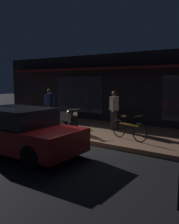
{
  "coord_description": "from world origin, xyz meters",
  "views": [
    {
      "loc": [
        5.68,
        -5.99,
        2.28
      ],
      "look_at": [
        -0.54,
        2.4,
        0.95
      ],
      "focal_mm": 40.53,
      "sensor_mm": 36.0,
      "label": 1
    }
  ],
  "objects_px": {
    "motorcycle": "(69,119)",
    "parked_car_far": "(19,131)",
    "bicycle_parked": "(129,130)",
    "person_bystander": "(114,110)",
    "person_photographer": "(50,104)"
  },
  "relations": [
    {
      "from": "motorcycle",
      "to": "bicycle_parked",
      "type": "relative_size",
      "value": 0.99
    },
    {
      "from": "bicycle_parked",
      "to": "parked_car_far",
      "type": "height_order",
      "value": "parked_car_far"
    },
    {
      "from": "motorcycle",
      "to": "bicycle_parked",
      "type": "distance_m",
      "value": 2.84
    },
    {
      "from": "bicycle_parked",
      "to": "parked_car_far",
      "type": "relative_size",
      "value": 0.39
    },
    {
      "from": "bicycle_parked",
      "to": "person_photographer",
      "type": "bearing_deg",
      "value": 166.24
    },
    {
      "from": "parked_car_far",
      "to": "bicycle_parked",
      "type": "bearing_deg",
      "value": 54.62
    },
    {
      "from": "motorcycle",
      "to": "parked_car_far",
      "type": "bearing_deg",
      "value": -78.17
    },
    {
      "from": "parked_car_far",
      "to": "person_photographer",
      "type": "bearing_deg",
      "value": 125.2
    },
    {
      "from": "bicycle_parked",
      "to": "parked_car_far",
      "type": "bearing_deg",
      "value": -125.38
    },
    {
      "from": "person_photographer",
      "to": "bicycle_parked",
      "type": "bearing_deg",
      "value": -13.76
    },
    {
      "from": "person_bystander",
      "to": "bicycle_parked",
      "type": "bearing_deg",
      "value": -42.34
    },
    {
      "from": "motorcycle",
      "to": "parked_car_far",
      "type": "distance_m",
      "value": 3.15
    },
    {
      "from": "parked_car_far",
      "to": "person_bystander",
      "type": "bearing_deg",
      "value": 78.94
    },
    {
      "from": "person_bystander",
      "to": "person_photographer",
      "type": "bearing_deg",
      "value": 179.07
    },
    {
      "from": "bicycle_parked",
      "to": "person_bystander",
      "type": "xyz_separation_m",
      "value": [
        -1.35,
        1.23,
        0.52
      ]
    }
  ]
}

